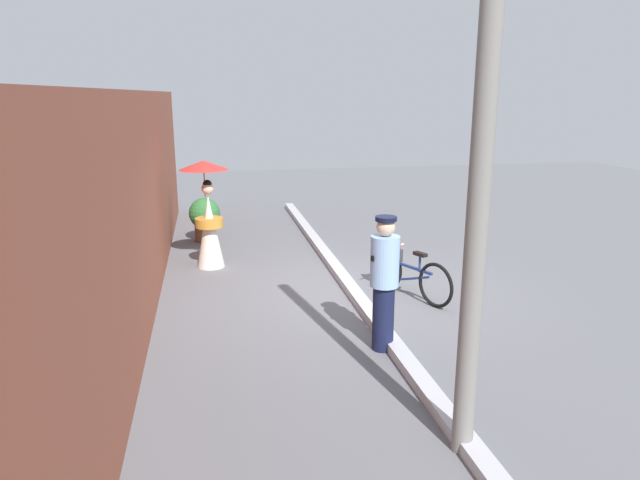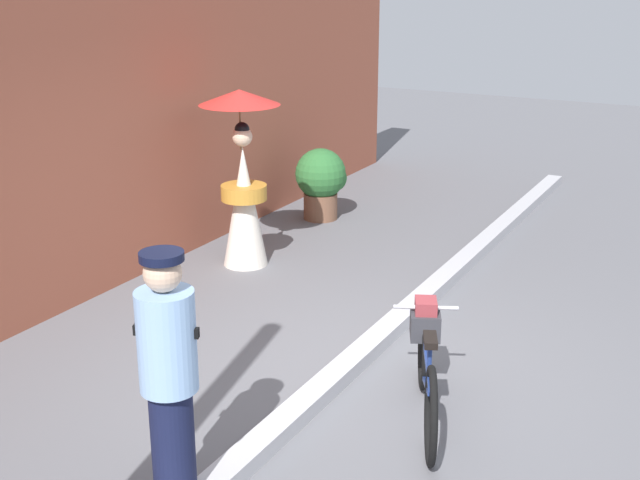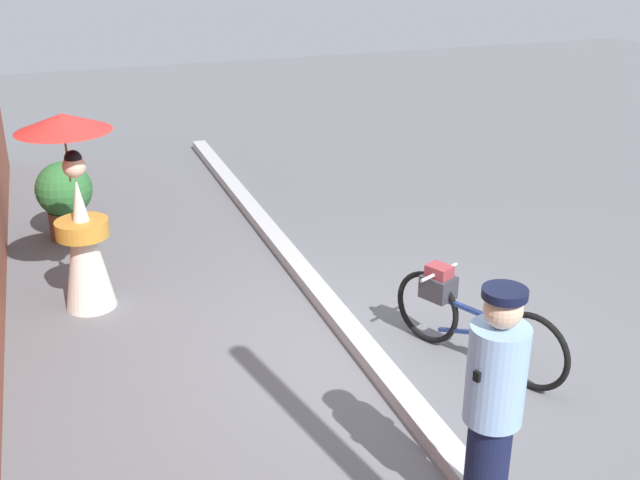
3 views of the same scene
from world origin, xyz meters
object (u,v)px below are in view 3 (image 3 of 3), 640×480
person_with_parasol (79,211)px  potted_plant_by_door (66,195)px  person_officer (493,409)px  bicycle_near_officer (467,316)px

person_with_parasol → potted_plant_by_door: 1.97m
person_officer → person_with_parasol: bearing=27.5°
bicycle_near_officer → person_with_parasol: person_with_parasol is taller
bicycle_near_officer → potted_plant_by_door: (4.01, 2.99, 0.10)m
bicycle_near_officer → person_with_parasol: 3.64m
person_officer → potted_plant_by_door: 6.16m
person_officer → person_with_parasol: size_ratio=0.87×
bicycle_near_officer → potted_plant_by_door: potted_plant_by_door is taller
potted_plant_by_door → bicycle_near_officer: bearing=-143.3°
person_officer → person_with_parasol: person_with_parasol is taller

